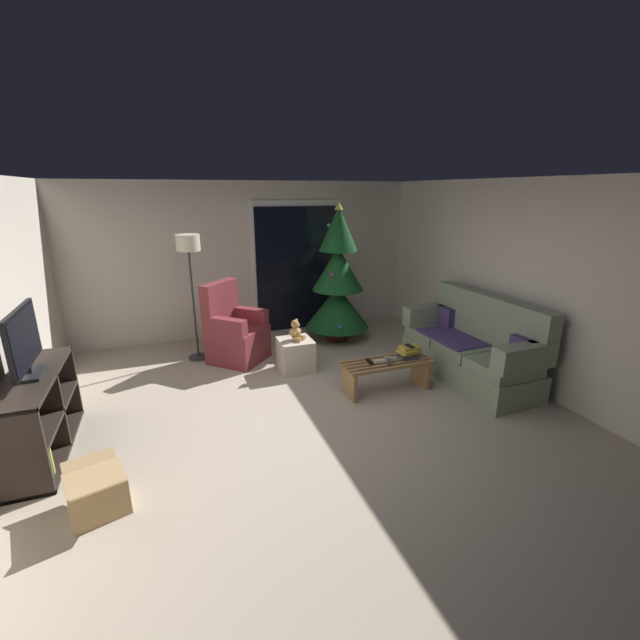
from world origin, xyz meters
The scene contains 22 objects.
ground_plane centered at (0.00, 0.00, 0.00)m, with size 7.00×7.00×0.00m, color #B2A38E.
wall_back centered at (0.00, 3.06, 1.25)m, with size 5.72×0.12×2.50m, color beige.
wall_right centered at (2.86, 0.00, 1.25)m, with size 0.12×6.00×2.50m, color beige.
patio_door_frame centered at (0.86, 2.99, 1.10)m, with size 1.60×0.02×2.20m, color silver.
patio_door_glass centered at (0.86, 2.97, 1.05)m, with size 1.50×0.02×2.10m, color black.
couch centered at (2.32, 0.22, 0.40)m, with size 0.82×1.96×1.08m.
coffee_table centered at (1.10, 0.26, 0.26)m, with size 1.10×0.40×0.38m.
remote_silver centered at (1.17, 0.31, 0.39)m, with size 0.04×0.16×0.02m, color #ADADB2.
remote_graphite centered at (1.09, 0.18, 0.39)m, with size 0.04×0.16×0.02m, color #333338.
remote_black centered at (0.88, 0.30, 0.39)m, with size 0.04×0.16×0.02m, color black.
remote_white centered at (1.01, 0.28, 0.39)m, with size 0.04×0.16×0.02m, color silver.
book_stack centered at (1.40, 0.27, 0.46)m, with size 0.28×0.21×0.15m.
cell_phone centered at (1.41, 0.27, 0.54)m, with size 0.07×0.14×0.01m, color black.
christmas_tree centered at (1.25, 2.17, 0.96)m, with size 1.02×1.02×2.19m.
armchair centered at (-0.46, 1.87, 0.40)m, with size 0.97×0.97×1.13m.
floor_lamp centered at (-0.97, 2.13, 1.51)m, with size 0.32×0.32×1.78m.
media_shelf centered at (-2.53, 0.19, 0.37)m, with size 0.40×1.40×0.78m.
television centered at (-2.50, 0.24, 1.10)m, with size 0.21×0.84×0.61m.
ottoman centered at (0.24, 1.22, 0.22)m, with size 0.44×0.44×0.44m, color beige.
teddy_bear_honey centered at (0.25, 1.21, 0.56)m, with size 0.21×0.22×0.29m.
teddy_bear_cream_by_tree centered at (0.45, 2.05, 0.12)m, with size 0.20×0.21×0.29m.
cardboard_box_open_near_shelf centered at (-1.94, -0.78, 0.16)m, with size 0.51×0.61×0.36m.
Camera 1 is at (-1.27, -3.81, 2.35)m, focal length 23.42 mm.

